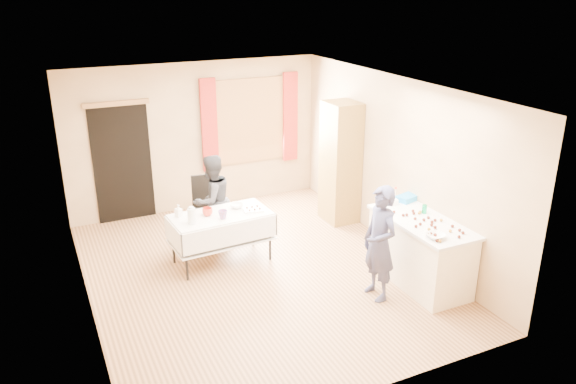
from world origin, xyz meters
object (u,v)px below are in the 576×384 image
cabinet (340,163)px  girl (380,243)px  woman (212,200)px  chair (209,220)px  party_table (221,233)px  counter (420,251)px

cabinet → girl: cabinet is taller
woman → cabinet: bearing=156.3°
girl → woman: 2.81m
chair → woman: size_ratio=0.71×
chair → party_table: bearing=-89.8°
chair → girl: (1.43, -2.65, 0.46)m
counter → party_table: (-2.23, 1.70, -0.01)m
counter → party_table: size_ratio=1.05×
chair → girl: bearing=-56.5°
party_table → chair: 0.89m
cabinet → party_table: size_ratio=1.38×
counter → woman: bearing=132.6°
counter → girl: girl is taller
cabinet → chair: 2.38m
cabinet → woman: cabinet is taller
cabinet → counter: 2.39m
counter → girl: (-0.72, -0.09, 0.31)m
cabinet → girl: 2.56m
counter → woman: (-2.15, 2.34, 0.26)m
cabinet → chair: bearing=173.8°
party_table → woman: size_ratio=1.03×
cabinet → girl: bearing=-108.9°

